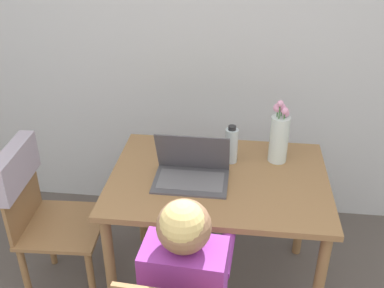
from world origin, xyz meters
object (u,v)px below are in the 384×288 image
object	(u,v)px
laptop	(192,169)
water_bottle	(231,145)
flower_vase	(279,136)
chair_spare	(36,199)
person_seated	(187,281)

from	to	relation	value
laptop	water_bottle	size ratio (longest dim) A/B	1.76
flower_vase	water_bottle	size ratio (longest dim) A/B	1.70
flower_vase	water_bottle	world-z (taller)	flower_vase
flower_vase	water_bottle	bearing A→B (deg)	-170.99
flower_vase	chair_spare	bearing A→B (deg)	-166.62
laptop	person_seated	bearing A→B (deg)	-84.43
chair_spare	person_seated	bearing A→B (deg)	-125.12
person_seated	water_bottle	xyz separation A→B (m)	(0.13, 0.78, 0.16)
laptop	chair_spare	bearing A→B (deg)	-175.05
flower_vase	laptop	bearing A→B (deg)	-151.75
water_bottle	laptop	bearing A→B (deg)	-134.04
laptop	flower_vase	bearing A→B (deg)	28.68
chair_spare	flower_vase	xyz separation A→B (m)	(1.20, 0.28, 0.29)
person_seated	flower_vase	world-z (taller)	flower_vase
chair_spare	water_bottle	world-z (taller)	water_bottle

